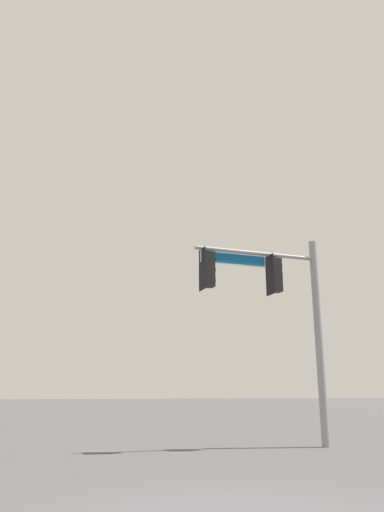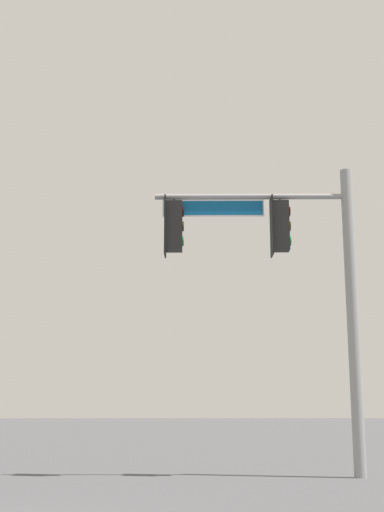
{
  "view_description": "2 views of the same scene",
  "coord_description": "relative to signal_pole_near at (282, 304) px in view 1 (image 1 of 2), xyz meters",
  "views": [
    {
      "loc": [
        3.04,
        5.98,
        1.53
      ],
      "look_at": [
        -2.6,
        -7.36,
        5.57
      ],
      "focal_mm": 35.0,
      "sensor_mm": 36.0,
      "label": 1
    },
    {
      "loc": [
        -2.73,
        7.47,
        1.26
      ],
      "look_at": [
        -3.63,
        -8.26,
        4.75
      ],
      "focal_mm": 50.0,
      "sensor_mm": 36.0,
      "label": 2
    }
  ],
  "objects": [
    {
      "name": "signal_pole_near",
      "position": [
        0.0,
        0.0,
        0.0
      ],
      "size": [
        4.33,
        0.67,
        6.51
      ],
      "color": "gray",
      "rests_on": "ground_plane"
    }
  ]
}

